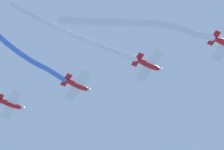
{
  "coord_description": "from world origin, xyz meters",
  "views": [
    {
      "loc": [
        37.86,
        -0.06,
        6.05
      ],
      "look_at": [
        -5.57,
        -17.19,
        66.78
      ],
      "focal_mm": 81.5,
      "sensor_mm": 36.0,
      "label": 1
    }
  ],
  "objects": [
    {
      "name": "airplane_slot",
      "position": [
        -5.39,
        -34.41,
        67.17
      ],
      "size": [
        5.39,
        5.71,
        1.61
      ],
      "rotation": [
        0.0,
        0.0,
        2.4
      ],
      "color": "red"
    },
    {
      "name": "smoke_trail_right_wing",
      "position": [
        2.91,
        -27.84,
        66.85
      ],
      "size": [
        14.28,
        7.34,
        1.16
      ],
      "color": "#4C75DB"
    },
    {
      "name": "smoke_trail_left_wing",
      "position": [
        3.02,
        -19.48,
        67.13
      ],
      "size": [
        14.92,
        13.65,
        1.99
      ],
      "color": "white"
    },
    {
      "name": "airplane_right_wing",
      "position": [
        -5.57,
        -22.89,
        66.92
      ],
      "size": [
        5.22,
        5.92,
        1.61
      ],
      "rotation": [
        0.0,
        0.0,
        2.47
      ],
      "color": "red"
    },
    {
      "name": "airplane_left_wing",
      "position": [
        -5.74,
        -11.35,
        66.67
      ],
      "size": [
        5.27,
        5.81,
        1.61
      ],
      "rotation": [
        0.0,
        0.0,
        2.43
      ],
      "color": "red"
    },
    {
      "name": "smoke_trail_lead",
      "position": [
        2.04,
        -10.1,
        65.4
      ],
      "size": [
        12.76,
        18.64,
        3.54
      ],
      "color": "white"
    }
  ]
}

